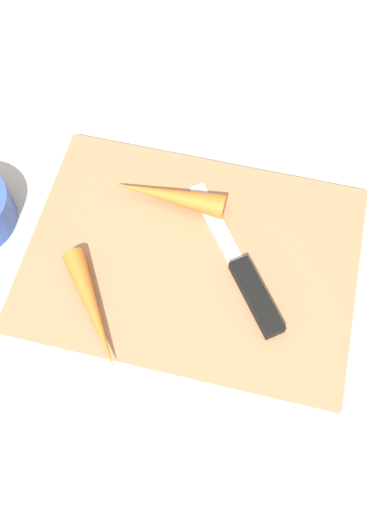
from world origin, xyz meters
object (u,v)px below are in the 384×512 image
at_px(knife, 251,286).
at_px(carrot_short, 168,195).
at_px(cutting_board, 192,258).
at_px(carrot_long, 93,308).

bearing_deg(knife, carrot_short, 15.70).
distance_m(cutting_board, carrot_short, 0.08).
relative_size(cutting_board, carrot_short, 2.78).
height_order(cutting_board, knife, knife).
bearing_deg(knife, cutting_board, 34.41).
distance_m(knife, carrot_long, 0.17).
relative_size(carrot_long, carrot_short, 1.05).
height_order(cutting_board, carrot_short, carrot_short).
xyz_separation_m(carrot_long, carrot_short, (0.04, 0.15, 0.00)).
height_order(knife, carrot_long, carrot_long).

